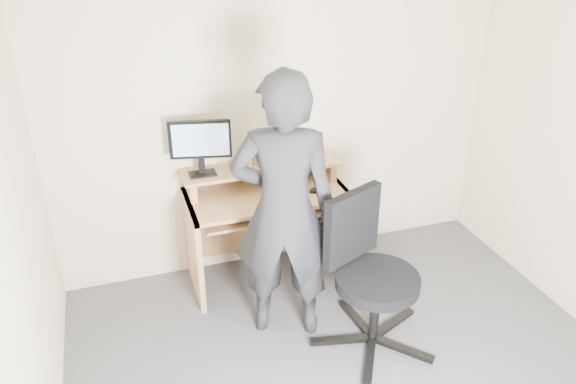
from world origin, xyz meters
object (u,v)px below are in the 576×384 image
desk (265,212)px  office_chair (368,269)px  person (284,210)px  monitor (200,143)px

desk → office_chair: 1.05m
desk → person: person is taller
monitor → office_chair: size_ratio=0.42×
monitor → office_chair: (0.86, -1.02, -0.59)m
monitor → person: 0.85m
monitor → office_chair: bearing=-37.5°
desk → monitor: 0.76m
monitor → person: (0.39, -0.72, -0.23)m
monitor → person: bearing=-49.8°
desk → person: 0.78m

